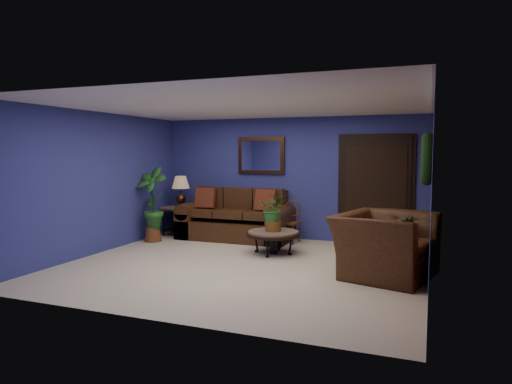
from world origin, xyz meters
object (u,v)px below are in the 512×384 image
at_px(coffee_table, 273,234).
at_px(end_table, 181,213).
at_px(sofa, 237,222).
at_px(table_lamp, 181,187).
at_px(side_chair, 291,219).
at_px(armchair, 385,245).

bearing_deg(coffee_table, end_table, 157.03).
relative_size(sofa, end_table, 3.39).
bearing_deg(table_lamp, side_chair, 1.43).
xyz_separation_m(coffee_table, armchair, (1.98, -0.79, 0.11)).
relative_size(sofa, coffee_table, 2.45).
bearing_deg(end_table, sofa, 1.64).
bearing_deg(armchair, sofa, 74.10).
height_order(table_lamp, side_chair, table_lamp).
xyz_separation_m(coffee_table, table_lamp, (-2.47, 1.05, 0.69)).
bearing_deg(coffee_table, sofa, 137.19).
relative_size(side_chair, armchair, 0.60).
height_order(sofa, coffee_table, sofa).
height_order(coffee_table, armchair, armchair).
height_order(sofa, end_table, sofa).
distance_m(end_table, side_chair, 2.46).
height_order(side_chair, armchair, armchair).
distance_m(sofa, coffee_table, 1.60).
bearing_deg(table_lamp, armchair, -22.43).
bearing_deg(table_lamp, coffee_table, -22.97).
height_order(end_table, armchair, armchair).
distance_m(coffee_table, end_table, 2.69).
bearing_deg(end_table, table_lamp, 0.00).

